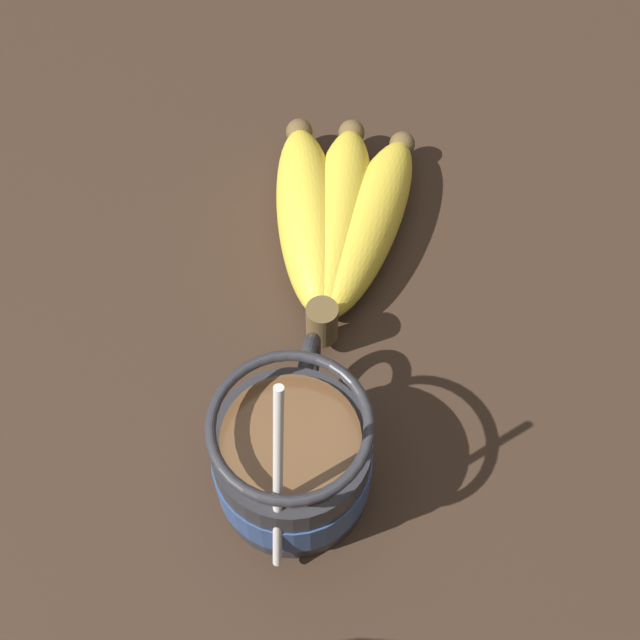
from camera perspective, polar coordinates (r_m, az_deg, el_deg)
name	(u,v)px	position (r cm, az deg, el deg)	size (l,w,h in cm)	color
table	(354,377)	(58.07, 2.17, -3.64)	(129.92, 129.92, 2.76)	#332319
coffee_mug	(293,460)	(50.15, -1.76, -8.94)	(12.98, 8.91, 15.76)	#28282D
banana_bunch	(337,219)	(60.59, 1.12, 6.46)	(18.61, 11.59, 4.50)	brown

